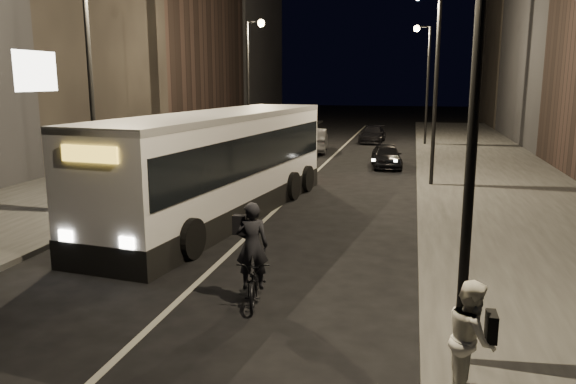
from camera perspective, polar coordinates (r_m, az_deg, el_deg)
The scene contains 14 objects.
ground at distance 14.39m, azimuth -7.41°, elevation -7.51°, with size 180.00×180.00×0.00m, color black.
sidewalk_right at distance 27.42m, azimuth 20.25°, elevation 1.10°, with size 7.00×70.00×0.16m, color #323230.
sidewalk_left at distance 30.21m, azimuth -13.61°, elevation 2.38°, with size 7.00×70.00×0.16m, color #323230.
streetlight_right_near at distance 8.83m, azimuth 17.09°, elevation 15.63°, with size 1.20×0.44×8.12m.
streetlight_right_mid at distance 24.80m, azimuth 14.28°, elevation 12.71°, with size 1.20×0.44×8.12m.
streetlight_right_far at distance 40.79m, azimuth 13.68°, elevation 12.07°, with size 1.20×0.44×8.12m.
streetlight_left_near at distance 19.57m, azimuth -18.89°, elevation 12.91°, with size 1.20×0.44×8.12m.
streetlight_left_far at distance 36.21m, azimuth -3.69°, elevation 12.49°, with size 1.20×0.44×8.12m.
city_bus at distance 19.25m, azimuth -6.79°, elevation 3.22°, with size 4.49×13.39×3.55m.
cyclist_on_bicycle at distance 11.86m, azimuth -3.45°, elevation -7.83°, with size 1.05×2.01×2.21m.
pedestrian_woman at distance 8.63m, azimuth 18.11°, elevation -13.96°, with size 0.84×0.65×1.72m, color white.
car_near at distance 30.53m, azimuth 9.96°, elevation 3.66°, with size 1.49×3.70×1.26m, color black.
car_mid at distance 36.45m, azimuth 2.63°, elevation 5.28°, with size 1.65×4.72×1.56m, color #38393B.
car_far at distance 42.54m, azimuth 8.58°, elevation 5.80°, with size 1.69×4.15×1.20m, color black.
Camera 1 is at (4.72, -12.78, 4.63)m, focal length 35.00 mm.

